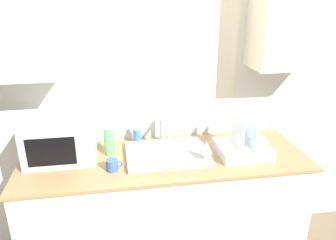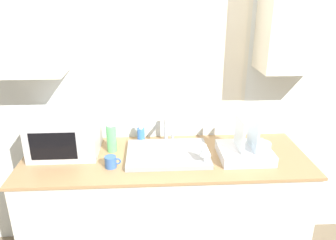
{
  "view_description": "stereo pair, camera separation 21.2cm",
  "coord_description": "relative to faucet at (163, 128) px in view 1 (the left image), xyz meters",
  "views": [
    {
      "loc": [
        -0.31,
        -1.65,
        1.98
      ],
      "look_at": [
        0.02,
        0.3,
        1.2
      ],
      "focal_mm": 35.0,
      "sensor_mm": 36.0,
      "label": 1
    },
    {
      "loc": [
        -0.1,
        -1.67,
        1.98
      ],
      "look_at": [
        0.02,
        0.3,
        1.2
      ],
      "focal_mm": 35.0,
      "sensor_mm": 36.0,
      "label": 2
    }
  ],
  "objects": [
    {
      "name": "countertop",
      "position": [
        -0.02,
        -0.22,
        -0.57
      ],
      "size": [
        1.95,
        0.69,
        0.92
      ],
      "color": "beige",
      "rests_on": "ground_plane"
    },
    {
      "name": "wall_back",
      "position": [
        -0.02,
        0.1,
        0.37
      ],
      "size": [
        6.0,
        0.38,
        2.6
      ],
      "color": "silver",
      "rests_on": "ground_plane"
    },
    {
      "name": "sink_basin",
      "position": [
        -0.01,
        -0.22,
        -0.1
      ],
      "size": [
        0.56,
        0.42,
        0.03
      ],
      "color": "gray",
      "rests_on": "countertop"
    },
    {
      "name": "faucet",
      "position": [
        0.0,
        0.0,
        0.0
      ],
      "size": [
        0.08,
        0.17,
        0.19
      ],
      "color": "#B7B7BC",
      "rests_on": "countertop"
    },
    {
      "name": "microwave",
      "position": [
        -0.71,
        -0.11,
        0.02
      ],
      "size": [
        0.45,
        0.38,
        0.27
      ],
      "color": "#B2B2B7",
      "rests_on": "countertop"
    },
    {
      "name": "dish_rack",
      "position": [
        0.53,
        -0.28,
        -0.06
      ],
      "size": [
        0.35,
        0.31,
        0.29
      ],
      "color": "silver",
      "rests_on": "countertop"
    },
    {
      "name": "spray_bottle",
      "position": [
        -0.39,
        -0.12,
        0.01
      ],
      "size": [
        0.07,
        0.07,
        0.27
      ],
      "color": "#59B266",
      "rests_on": "countertop"
    },
    {
      "name": "soap_bottle",
      "position": [
        -0.19,
        0.02,
        -0.05
      ],
      "size": [
        0.06,
        0.06,
        0.14
      ],
      "color": "blue",
      "rests_on": "countertop"
    },
    {
      "name": "mug_near_sink",
      "position": [
        -0.38,
        -0.35,
        -0.08
      ],
      "size": [
        0.1,
        0.08,
        0.08
      ],
      "color": "#335999",
      "rests_on": "countertop"
    },
    {
      "name": "wine_glass",
      "position": [
        0.23,
        -0.36,
        -0.0
      ],
      "size": [
        0.08,
        0.08,
        0.16
      ],
      "color": "silver",
      "rests_on": "countertop"
    }
  ]
}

